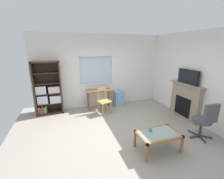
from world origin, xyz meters
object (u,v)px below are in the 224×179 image
at_px(plastic_drawer_unit, 119,98).
at_px(office_chair, 205,119).
at_px(bookshelf, 48,91).
at_px(sippy_cup, 150,129).
at_px(fireplace, 185,101).
at_px(coffee_table, 158,136).
at_px(wooden_chair, 104,101).
at_px(desk_under_window, 99,93).
at_px(tv, 188,77).

xyz_separation_m(plastic_drawer_unit, office_chair, (1.23, -2.92, 0.26)).
relative_size(bookshelf, sippy_cup, 20.68).
xyz_separation_m(fireplace, sippy_cup, (-1.97, -1.04, -0.12)).
height_order(bookshelf, office_chair, bookshelf).
bearing_deg(coffee_table, wooden_chair, 105.11).
distance_m(desk_under_window, office_chair, 3.53).
relative_size(wooden_chair, office_chair, 0.90).
xyz_separation_m(fireplace, coffee_table, (-1.83, -1.17, -0.23)).
height_order(desk_under_window, office_chair, office_chair).
xyz_separation_m(bookshelf, fireplace, (4.32, -1.82, -0.22)).
bearing_deg(desk_under_window, plastic_drawer_unit, 3.50).
bearing_deg(sippy_cup, plastic_drawer_unit, 84.39).
bearing_deg(fireplace, desk_under_window, 145.71).
distance_m(tv, sippy_cup, 2.40).
bearing_deg(plastic_drawer_unit, office_chair, -67.12).
xyz_separation_m(desk_under_window, sippy_cup, (0.54, -2.75, -0.12)).
bearing_deg(desk_under_window, sippy_cup, -78.83).
xyz_separation_m(bookshelf, desk_under_window, (1.82, -0.11, -0.21)).
bearing_deg(fireplace, office_chair, -111.52).
bearing_deg(plastic_drawer_unit, wooden_chair, -144.07).
height_order(wooden_chair, tv, tv).
bearing_deg(desk_under_window, coffee_table, -76.79).
relative_size(bookshelf, office_chair, 1.86).
distance_m(bookshelf, fireplace, 4.70).
bearing_deg(coffee_table, plastic_drawer_unit, 87.22).
height_order(wooden_chair, coffee_table, wooden_chair).
bearing_deg(bookshelf, fireplace, -22.85).
relative_size(wooden_chair, plastic_drawer_unit, 1.50).
bearing_deg(desk_under_window, office_chair, -54.47).
bearing_deg(sippy_cup, office_chair, -4.56).
distance_m(plastic_drawer_unit, coffee_table, 2.93).
xyz_separation_m(wooden_chair, plastic_drawer_unit, (0.78, 0.57, -0.16)).
xyz_separation_m(wooden_chair, sippy_cup, (0.51, -2.24, 0.01)).
relative_size(desk_under_window, fireplace, 0.76).
xyz_separation_m(bookshelf, plastic_drawer_unit, (2.63, -0.06, -0.51)).
bearing_deg(sippy_cup, tv, 28.12).
distance_m(wooden_chair, coffee_table, 2.45).
distance_m(plastic_drawer_unit, tv, 2.67).
bearing_deg(tv, plastic_drawer_unit, 133.53).
height_order(plastic_drawer_unit, tv, tv).
height_order(wooden_chair, plastic_drawer_unit, wooden_chair).
distance_m(plastic_drawer_unit, fireplace, 2.46).
bearing_deg(wooden_chair, desk_under_window, 94.19).
bearing_deg(fireplace, tv, 180.00).
bearing_deg(wooden_chair, bookshelf, 161.29).
height_order(fireplace, coffee_table, fireplace).
height_order(coffee_table, sippy_cup, sippy_cup).
distance_m(desk_under_window, wooden_chair, 0.53).
bearing_deg(wooden_chair, sippy_cup, -77.26).
relative_size(wooden_chair, fireplace, 0.72).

